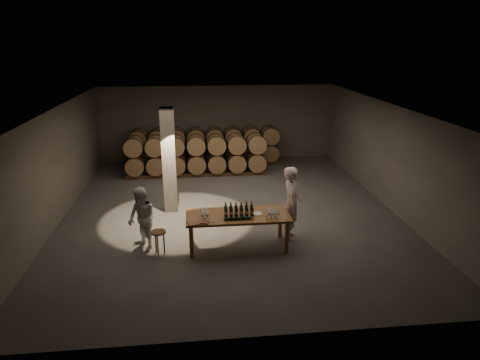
{
  "coord_description": "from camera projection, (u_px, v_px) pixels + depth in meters",
  "views": [
    {
      "loc": [
        -1.02,
        -12.33,
        5.11
      ],
      "look_at": [
        0.29,
        -0.37,
        1.1
      ],
      "focal_mm": 32.0,
      "sensor_mm": 36.0,
      "label": 1
    }
  ],
  "objects": [
    {
      "name": "notebook_corner",
      "position": [
        193.0,
        223.0,
        10.2
      ],
      "size": [
        0.32,
        0.37,
        0.03
      ],
      "primitive_type": "cube",
      "rotation": [
        0.0,
        0.0,
        0.26
      ],
      "color": "brown",
      "rests_on": "tasting_table"
    },
    {
      "name": "barrel_stack_back",
      "position": [
        205.0,
        145.0,
        17.94
      ],
      "size": [
        6.26,
        0.95,
        1.57
      ],
      "color": "#53381C",
      "rests_on": "ground"
    },
    {
      "name": "person_woman",
      "position": [
        142.0,
        219.0,
        10.66
      ],
      "size": [
        0.97,
        1.0,
        1.63
      ],
      "primitive_type": "imported",
      "rotation": [
        0.0,
        0.0,
        -0.94
      ],
      "color": "white",
      "rests_on": "ground"
    },
    {
      "name": "notebook_near",
      "position": [
        204.0,
        222.0,
        10.24
      ],
      "size": [
        0.27,
        0.24,
        0.03
      ],
      "primitive_type": "cube",
      "rotation": [
        0.0,
        0.0,
        -0.27
      ],
      "color": "brown",
      "rests_on": "tasting_table"
    },
    {
      "name": "bottle_cluster",
      "position": [
        239.0,
        211.0,
        10.65
      ],
      "size": [
        0.73,
        0.23,
        0.33
      ],
      "color": "black",
      "rests_on": "tasting_table"
    },
    {
      "name": "glass_cluster_right",
      "position": [
        272.0,
        211.0,
        10.62
      ],
      "size": [
        0.3,
        0.41,
        0.16
      ],
      "color": "silver",
      "rests_on": "tasting_table"
    },
    {
      "name": "pen",
      "position": [
        212.0,
        223.0,
        10.23
      ],
      "size": [
        0.14,
        0.02,
        0.01
      ],
      "primitive_type": "cylinder",
      "rotation": [
        0.0,
        1.57,
        -0.09
      ],
      "color": "black",
      "rests_on": "tasting_table"
    },
    {
      "name": "plate",
      "position": [
        257.0,
        214.0,
        10.75
      ],
      "size": [
        0.26,
        0.26,
        0.01
      ],
      "primitive_type": "cylinder",
      "color": "white",
      "rests_on": "tasting_table"
    },
    {
      "name": "tasting_table",
      "position": [
        238.0,
        218.0,
        10.75
      ],
      "size": [
        2.6,
        1.1,
        0.9
      ],
      "color": "brown",
      "rests_on": "ground"
    },
    {
      "name": "person_man",
      "position": [
        291.0,
        203.0,
        11.17
      ],
      "size": [
        0.57,
        0.79,
        2.0
      ],
      "primitive_type": "imported",
      "rotation": [
        0.0,
        0.0,
        1.44
      ],
      "color": "silver",
      "rests_on": "ground"
    },
    {
      "name": "barrel_stack_front",
      "position": [
        196.0,
        154.0,
        16.58
      ],
      "size": [
        5.48,
        0.95,
        1.57
      ],
      "color": "#53381C",
      "rests_on": "ground"
    },
    {
      "name": "lying_bottles",
      "position": [
        238.0,
        218.0,
        10.4
      ],
      "size": [
        0.73,
        0.07,
        0.07
      ],
      "color": "black",
      "rests_on": "tasting_table"
    },
    {
      "name": "glass_cluster_left",
      "position": [
        205.0,
        213.0,
        10.51
      ],
      "size": [
        0.19,
        0.41,
        0.17
      ],
      "color": "silver",
      "rests_on": "tasting_table"
    },
    {
      "name": "stool",
      "position": [
        159.0,
        235.0,
        10.49
      ],
      "size": [
        0.37,
        0.37,
        0.61
      ],
      "rotation": [
        0.0,
        0.0,
        -0.21
      ],
      "color": "#53381C",
      "rests_on": "ground"
    },
    {
      "name": "room",
      "position": [
        169.0,
        161.0,
        12.85
      ],
      "size": [
        12.0,
        12.0,
        12.0
      ],
      "color": "#524F4D",
      "rests_on": "ground"
    }
  ]
}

